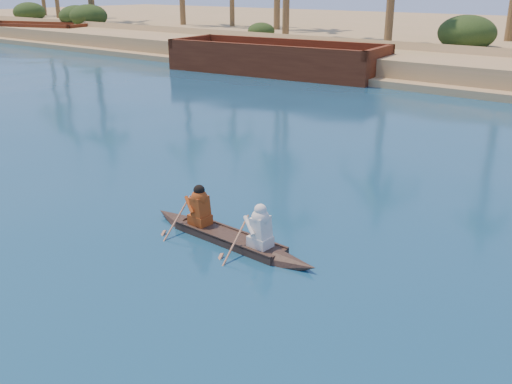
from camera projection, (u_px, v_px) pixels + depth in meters
The scene contains 5 objects.
sandy_embankment at pixel (498, 40), 48.50m from camera, with size 150.00×51.00×1.50m.
shrub_cluster at pixel (425, 47), 36.99m from camera, with size 100.00×6.00×2.40m, color black, non-canonical shape.
canoe at pixel (229, 231), 11.82m from camera, with size 4.43×0.74×1.22m.
barge_left at pixel (34, 33), 54.36m from camera, with size 11.79×7.03×1.86m.
barge_mid at pixel (276, 60), 34.11m from camera, with size 13.45×5.91×2.17m.
Camera 1 is at (15.20, -4.99, 5.07)m, focal length 40.00 mm.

